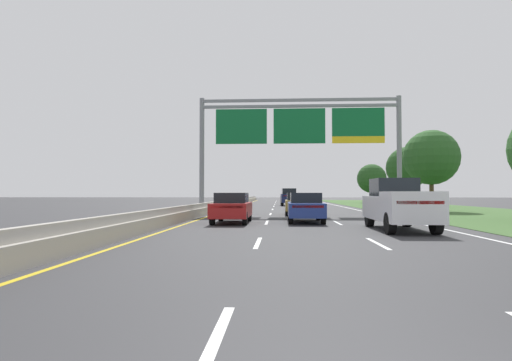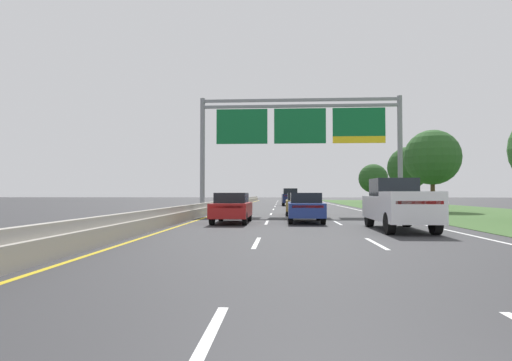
% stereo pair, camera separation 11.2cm
% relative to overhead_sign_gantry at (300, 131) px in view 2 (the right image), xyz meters
% --- Properties ---
extents(ground_plane, '(220.00, 220.00, 0.00)m').
position_rel_overhead_sign_gantry_xyz_m(ground_plane, '(-0.30, 6.33, -6.21)').
color(ground_plane, '#333335').
extents(lane_striping, '(11.96, 106.00, 0.01)m').
position_rel_overhead_sign_gantry_xyz_m(lane_striping, '(-0.30, 5.87, -6.21)').
color(lane_striping, white).
rests_on(lane_striping, ground).
extents(grass_verge_right, '(14.00, 110.00, 0.02)m').
position_rel_overhead_sign_gantry_xyz_m(grass_verge_right, '(13.65, 6.33, -6.20)').
color(grass_verge_right, '#3D602D').
rests_on(grass_verge_right, ground).
extents(median_barrier_concrete, '(0.60, 110.00, 0.85)m').
position_rel_overhead_sign_gantry_xyz_m(median_barrier_concrete, '(-6.90, 6.33, -5.86)').
color(median_barrier_concrete, '#A8A399').
rests_on(median_barrier_concrete, ground).
extents(overhead_sign_gantry, '(15.06, 0.42, 8.75)m').
position_rel_overhead_sign_gantry_xyz_m(overhead_sign_gantry, '(0.00, 0.00, 0.00)').
color(overhead_sign_gantry, gray).
rests_on(overhead_sign_gantry, ground).
extents(pickup_truck_white, '(2.00, 5.40, 2.20)m').
position_rel_overhead_sign_gantry_xyz_m(pickup_truck_white, '(3.54, -13.34, -5.14)').
color(pickup_truck_white, silver).
rests_on(pickup_truck_white, ground).
extents(car_blue_centre_lane_sedan, '(1.84, 4.41, 1.57)m').
position_rel_overhead_sign_gantry_xyz_m(car_blue_centre_lane_sedan, '(-0.10, -8.86, -5.39)').
color(car_blue_centre_lane_sedan, navy).
rests_on(car_blue_centre_lane_sedan, ground).
extents(car_red_left_lane_sedan, '(1.82, 4.40, 1.57)m').
position_rel_overhead_sign_gantry_xyz_m(car_red_left_lane_sedan, '(-3.95, -9.58, -5.39)').
color(car_red_left_lane_sedan, maroon).
rests_on(car_red_left_lane_sedan, ground).
extents(car_gold_centre_lane_sedan, '(1.84, 4.41, 1.57)m').
position_rel_overhead_sign_gantry_xyz_m(car_gold_centre_lane_sedan, '(-0.15, -1.18, -5.39)').
color(car_gold_centre_lane_sedan, '#A38438').
rests_on(car_gold_centre_lane_sedan, ground).
extents(car_navy_centre_lane_suv, '(2.04, 4.75, 2.11)m').
position_rel_overhead_sign_gantry_xyz_m(car_navy_centre_lane_suv, '(-0.35, 20.64, -5.11)').
color(car_navy_centre_lane_suv, '#161E47').
rests_on(car_navy_centre_lane_suv, ground).
extents(roadside_tree_mid, '(4.69, 4.69, 6.95)m').
position_rel_overhead_sign_gantry_xyz_m(roadside_tree_mid, '(11.47, 5.26, -1.62)').
color(roadside_tree_mid, '#4C3823').
rests_on(roadside_tree_mid, ground).
extents(roadside_tree_far, '(4.86, 4.86, 6.92)m').
position_rel_overhead_sign_gantry_xyz_m(roadside_tree_far, '(13.33, 18.18, -1.73)').
color(roadside_tree_far, '#4C3823').
rests_on(roadside_tree_far, ground).
extents(roadside_tree_distant, '(4.56, 4.56, 6.12)m').
position_rel_overhead_sign_gantry_xyz_m(roadside_tree_distant, '(13.03, 35.87, -2.37)').
color(roadside_tree_distant, '#4C3823').
rests_on(roadside_tree_distant, ground).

